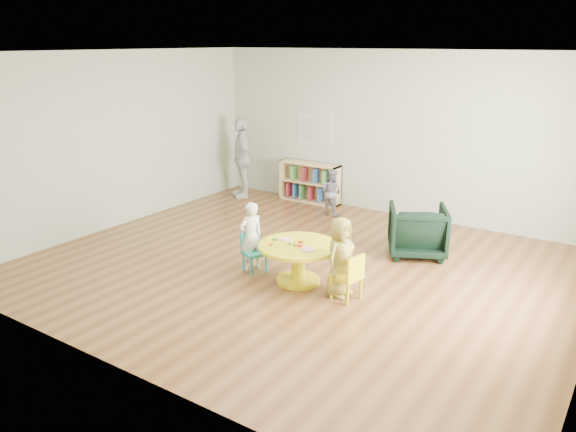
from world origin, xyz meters
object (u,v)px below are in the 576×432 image
Objects in this scene: kid_chair_right at (349,276)px; adult_caretaker at (242,158)px; activity_table at (298,256)px; kid_chair_left at (253,251)px; child_left at (251,236)px; child_right at (340,257)px; toddler at (332,192)px; armchair at (417,231)px; bookshelf at (310,182)px.

kid_chair_right is 0.37× the size of adult_caretaker.
activity_table is 1.76× the size of kid_chair_right.
kid_chair_left is at bearing 97.58° from kid_chair_right.
child_right reaches higher than child_left.
toddler is at bearing 43.91° from kid_chair_right.
kid_chair_left is at bearing 96.64° from child_left.
kid_chair_left is 2.79m from toddler.
toddler is at bearing -149.99° from child_left.
child_right is (0.62, -0.05, 0.14)m from activity_table.
adult_caretaker is at bearing -42.37° from armchair.
bookshelf is 1.23× the size of child_right.
activity_table is 0.84× the size of bookshelf.
armchair is 0.81× the size of child_right.
child_left is 2.77m from toddler.
toddler is (0.76, -0.52, 0.04)m from bookshelf.
child_left is 0.61× the size of adult_caretaker.
kid_chair_left is 0.91× the size of kid_chair_right.
child_right is 1.19× the size of toddler.
child_left is 0.96× the size of child_right.
armchair is at bearing -5.59° from child_right.
adult_caretaker is (-2.37, 2.81, 0.30)m from child_left.
child_left is (-1.52, 0.10, 0.16)m from kid_chair_right.
kid_chair_left is at bearing -178.30° from activity_table.
kid_chair_right is 0.70× the size of toddler.
bookshelf is at bearing -138.38° from child_left.
child_left is at bearing 91.43° from child_right.
activity_table reaches higher than kid_chair_left.
toddler is (-1.08, 2.74, 0.06)m from activity_table.
adult_caretaker reaches higher than kid_chair_left.
kid_chair_left is 1.48m from kid_chair_right.
adult_caretaker reaches higher than kid_chair_right.
child_left is 1.36m from child_right.
armchair is (1.59, 1.75, 0.08)m from kid_chair_left.
bookshelf is at bearing 61.67° from adult_caretaker.
activity_table is at bearing 93.20° from kid_chair_right.
kid_chair_right is at bearing 111.39° from kid_chair_left.
toddler is at bearing -54.47° from armchair.
armchair reaches higher than kid_chair_right.
child_left reaches higher than kid_chair_left.
child_right is at bearing -4.54° from activity_table.
adult_caretaker is at bearing 55.70° from child_right.
child_left is (1.10, -3.27, 0.10)m from bookshelf.
kid_chair_right reaches higher than activity_table.
bookshelf is 3.13m from armchair.
adult_caretaker is at bearing -116.90° from child_left.
child_right is at bearing 129.19° from toddler.
toddler is at bearing 34.45° from child_right.
adult_caretaker reaches higher than activity_table.
activity_table is 1.26× the size of armchair.
adult_caretaker is (-3.88, 2.91, 0.46)m from kid_chair_right.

